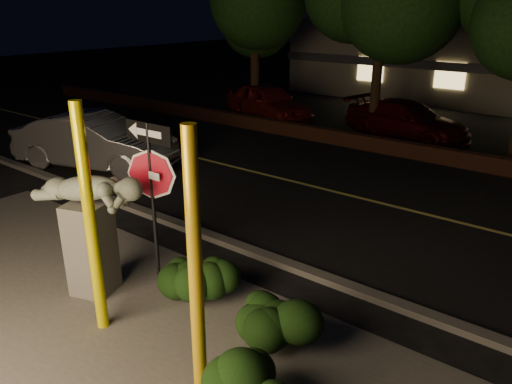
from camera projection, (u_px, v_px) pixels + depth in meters
ground at (400, 169)px, 15.08m from camera, size 90.00×90.00×0.00m
patio at (83, 358)px, 6.99m from camera, size 14.00×6.00×0.02m
road at (354, 197)px, 12.87m from camera, size 80.00×8.00×0.01m
lane_marking at (354, 196)px, 12.87m from camera, size 80.00×0.12×0.00m
curb at (255, 253)px, 9.84m from camera, size 80.00×0.25×0.12m
brick_wall at (418, 152)px, 15.95m from camera, size 40.00×0.35×0.50m
parking_lot at (470, 127)px, 20.23m from camera, size 40.00×12.00×0.01m
yellow_pole_left at (90, 223)px, 7.07m from camera, size 0.17×0.17×3.49m
yellow_pole_right at (196, 272)px, 5.77m from camera, size 0.17×0.17×3.49m
signpost at (151, 175)px, 7.97m from camera, size 1.00×0.08×2.94m
sculpture at (89, 220)px, 8.15m from camera, size 2.02×1.13×2.18m
hedge_center at (190, 270)px, 8.39m from camera, size 1.86×0.99×0.94m
hedge_right at (278, 319)px, 7.02m from camera, size 1.69×1.27×0.98m
silver_sedan at (96, 141)px, 14.94m from camera, size 5.25×3.23×1.63m
parked_car_red at (268, 102)px, 21.19m from camera, size 4.95×3.28×1.57m
parked_car_darkred at (407, 120)px, 18.29m from camera, size 4.99×2.74×1.37m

